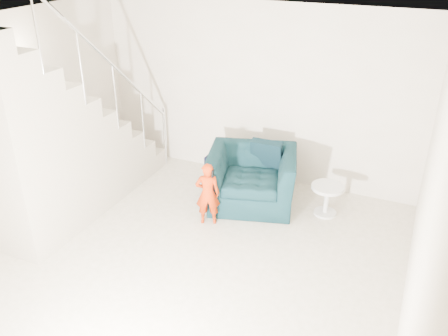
{
  "coord_description": "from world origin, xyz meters",
  "views": [
    {
      "loc": [
        2.33,
        -3.72,
        3.55
      ],
      "look_at": [
        0.15,
        1.2,
        0.85
      ],
      "focal_mm": 38.0,
      "sensor_mm": 36.0,
      "label": 1
    }
  ],
  "objects_px": {
    "armchair": "(252,178)",
    "side_table": "(327,195)",
    "staircase": "(55,152)",
    "toddler": "(208,194)"
  },
  "relations": [
    {
      "from": "toddler",
      "to": "side_table",
      "type": "xyz_separation_m",
      "value": [
        1.41,
        0.85,
        -0.14
      ]
    },
    {
      "from": "armchair",
      "to": "staircase",
      "type": "xyz_separation_m",
      "value": [
        -2.28,
        -1.35,
        0.55
      ]
    },
    {
      "from": "side_table",
      "to": "armchair",
      "type": "bearing_deg",
      "value": -173.83
    },
    {
      "from": "armchair",
      "to": "toddler",
      "type": "bearing_deg",
      "value": -130.88
    },
    {
      "from": "toddler",
      "to": "staircase",
      "type": "height_order",
      "value": "staircase"
    },
    {
      "from": "side_table",
      "to": "toddler",
      "type": "bearing_deg",
      "value": -148.74
    },
    {
      "from": "armchair",
      "to": "staircase",
      "type": "distance_m",
      "value": 2.7
    },
    {
      "from": "armchair",
      "to": "side_table",
      "type": "xyz_separation_m",
      "value": [
        1.06,
        0.11,
        -0.1
      ]
    },
    {
      "from": "toddler",
      "to": "staircase",
      "type": "relative_size",
      "value": 0.25
    },
    {
      "from": "side_table",
      "to": "staircase",
      "type": "xyz_separation_m",
      "value": [
        -3.34,
        -1.46,
        0.65
      ]
    }
  ]
}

